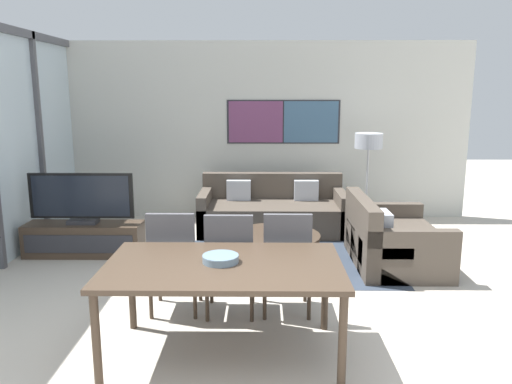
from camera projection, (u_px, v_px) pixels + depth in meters
wall_back at (255, 131)px, 7.99m from camera, size 6.86×0.09×2.80m
area_rug at (275, 262)px, 6.03m from camera, size 2.86×1.74×0.01m
tv_console at (84, 239)px, 6.26m from camera, size 1.44×0.42×0.41m
television at (81, 198)px, 6.16m from camera, size 1.29×0.20×0.64m
sofa_main at (273, 212)px, 7.39m from camera, size 2.12×0.99×0.81m
sofa_side at (389, 242)px, 5.92m from camera, size 0.99×1.42×0.81m
coffee_table at (275, 241)px, 5.97m from camera, size 1.08×1.08×0.35m
dining_table at (224, 272)px, 3.75m from camera, size 1.78×1.06×0.76m
dining_chair_left at (174, 259)px, 4.54m from camera, size 0.46×0.46×0.98m
dining_chair_centre at (230, 261)px, 4.49m from camera, size 0.46×0.46×0.98m
dining_chair_right at (287, 260)px, 4.52m from camera, size 0.46×0.46×0.98m
fruit_bowl at (221, 258)px, 3.76m from camera, size 0.28×0.28×0.06m
floor_lamp at (368, 147)px, 7.21m from camera, size 0.40×0.40×1.44m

